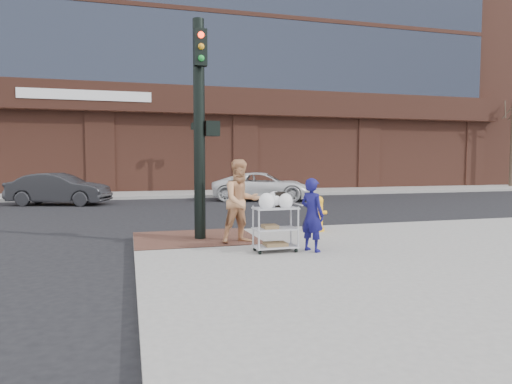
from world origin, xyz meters
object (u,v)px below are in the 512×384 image
object	(u,v)px
lamp_post	(203,149)
pedestrian_tan	(241,201)
sedan_dark	(59,189)
utility_cart	(275,225)
woman_blue	(312,215)
fire_hydrant	(319,213)
traffic_signal_pole	(200,123)
minivan_white	(263,186)

from	to	relation	value
lamp_post	pedestrian_tan	xyz separation A→B (m)	(-1.70, -15.96, -1.55)
sedan_dark	utility_cart	world-z (taller)	sedan_dark
woman_blue	lamp_post	bearing A→B (deg)	-30.92
lamp_post	woman_blue	xyz separation A→B (m)	(-0.56, -17.26, -1.73)
lamp_post	fire_hydrant	distance (m)	15.05
pedestrian_tan	utility_cart	distance (m)	1.28
lamp_post	pedestrian_tan	world-z (taller)	lamp_post
utility_cart	fire_hydrant	size ratio (longest dim) A/B	1.32
lamp_post	utility_cart	distance (m)	17.27
utility_cart	fire_hydrant	distance (m)	2.91
traffic_signal_pole	woman_blue	distance (m)	3.40
traffic_signal_pole	utility_cart	bearing A→B (deg)	-57.65
traffic_signal_pole	pedestrian_tan	world-z (taller)	traffic_signal_pole
pedestrian_tan	sedan_dark	xyz separation A→B (m)	(-5.33, 11.92, -0.37)
lamp_post	sedan_dark	world-z (taller)	lamp_post
utility_cart	fire_hydrant	xyz separation A→B (m)	(1.89, 2.21, -0.08)
pedestrian_tan	utility_cart	world-z (taller)	pedestrian_tan
woman_blue	sedan_dark	xyz separation A→B (m)	(-6.47, 13.22, -0.18)
woman_blue	pedestrian_tan	size ratio (longest dim) A/B	0.80
traffic_signal_pole	woman_blue	size ratio (longest dim) A/B	3.40
woman_blue	utility_cart	bearing A→B (deg)	49.11
sedan_dark	pedestrian_tan	bearing A→B (deg)	-138.39
traffic_signal_pole	utility_cart	size ratio (longest dim) A/B	4.17
traffic_signal_pole	pedestrian_tan	size ratio (longest dim) A/B	2.71
lamp_post	pedestrian_tan	size ratio (longest dim) A/B	2.17
pedestrian_tan	fire_hydrant	xyz separation A→B (m)	(2.31, 1.06, -0.46)
traffic_signal_pole	pedestrian_tan	distance (m)	2.06
woman_blue	sedan_dark	size ratio (longest dim) A/B	0.34
lamp_post	sedan_dark	distance (m)	8.34
lamp_post	traffic_signal_pole	size ratio (longest dim) A/B	0.80
minivan_white	utility_cart	size ratio (longest dim) A/B	4.12
traffic_signal_pole	fire_hydrant	xyz separation A→B (m)	(3.08, 0.32, -2.22)
pedestrian_tan	utility_cart	bearing A→B (deg)	-83.57
traffic_signal_pole	sedan_dark	world-z (taller)	traffic_signal_pole
utility_cart	traffic_signal_pole	bearing A→B (deg)	122.35
minivan_white	utility_cart	world-z (taller)	minivan_white
woman_blue	pedestrian_tan	xyz separation A→B (m)	(-1.14, 1.30, 0.19)
sedan_dark	minivan_white	xyz separation A→B (m)	(9.33, -0.20, -0.02)
traffic_signal_pole	sedan_dark	distance (m)	12.26
lamp_post	woman_blue	size ratio (longest dim) A/B	2.72
traffic_signal_pole	sedan_dark	bearing A→B (deg)	112.17
traffic_signal_pole	woman_blue	xyz separation A→B (m)	(1.91, -2.03, -1.95)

